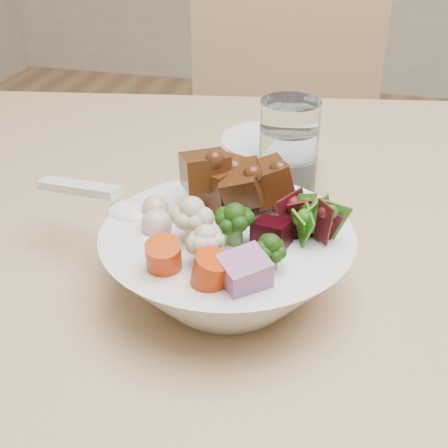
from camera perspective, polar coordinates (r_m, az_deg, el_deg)
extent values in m
cube|color=tan|center=(0.77, 14.81, -2.31)|extent=(1.84, 1.23, 0.04)
cube|color=tan|center=(1.42, 5.98, 0.68)|extent=(0.54, 0.54, 0.04)
cube|color=tan|center=(1.51, 5.70, 12.59)|extent=(0.44, 0.14, 0.48)
cylinder|color=tan|center=(1.41, -1.55, -11.97)|extent=(0.04, 0.04, 0.45)
cylinder|color=tan|center=(1.45, 13.70, -11.55)|extent=(0.04, 0.04, 0.45)
cylinder|color=tan|center=(1.71, -1.37, -3.40)|extent=(0.04, 0.04, 0.45)
cylinder|color=tan|center=(1.74, 11.08, -3.28)|extent=(0.04, 0.04, 0.45)
sphere|color=black|center=(0.58, 1.00, -0.57)|extent=(0.04, 0.04, 0.04)
sphere|color=beige|center=(0.58, -2.92, -0.18)|extent=(0.05, 0.05, 0.05)
cube|color=black|center=(0.60, 6.42, 0.00)|extent=(0.04, 0.04, 0.03)
cube|color=#965A89|center=(0.53, 1.88, -4.61)|extent=(0.05, 0.06, 0.04)
cylinder|color=red|center=(0.55, -5.53, -3.20)|extent=(0.04, 0.04, 0.03)
sphere|color=#CC9F8F|center=(0.61, -6.17, -0.02)|extent=(0.03, 0.03, 0.03)
ellipsoid|color=silver|center=(0.65, -8.29, 1.03)|extent=(0.07, 0.06, 0.02)
cube|color=silver|center=(0.69, -13.21, 3.26)|extent=(0.11, 0.05, 0.03)
cylinder|color=white|center=(0.80, 5.90, 6.73)|extent=(0.08, 0.08, 0.13)
cylinder|color=white|center=(0.81, 5.84, 5.68)|extent=(0.06, 0.06, 0.09)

